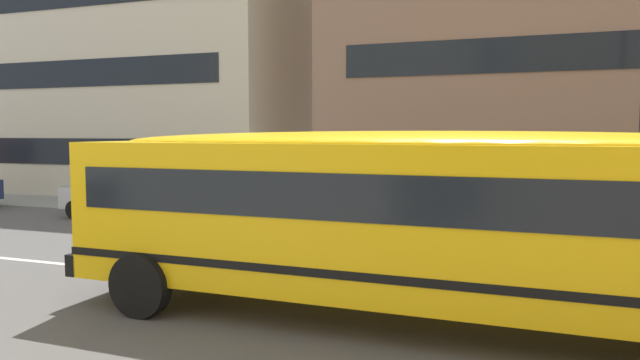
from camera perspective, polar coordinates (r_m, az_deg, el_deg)
The scene contains 7 objects.
ground_plane at distance 10.97m, azimuth -6.74°, elevation -9.83°, with size 400.00×400.00×0.00m, color #54514F.
sidewalk_far at distance 18.75m, azimuth 5.10°, elevation -3.72°, with size 120.00×3.00×0.01m, color gray.
lane_centreline at distance 10.97m, azimuth -6.74°, elevation -9.81°, with size 110.00×0.16×0.01m, color silver.
school_bus at distance 8.40m, azimuth 11.87°, elevation -2.98°, with size 12.37×3.04×2.76m.
parked_car_silver_under_tree at distance 19.85m, azimuth -18.32°, elevation -1.03°, with size 3.95×1.98×1.64m.
apartment_block_far_left at distance 30.67m, azimuth -15.35°, elevation 11.85°, with size 15.39×10.82×13.30m.
apartment_block_far_centre at distance 24.56m, azimuth 21.56°, elevation 13.53°, with size 15.72×9.73×13.30m.
Camera 1 is at (4.85, -9.45, 2.75)m, focal length 33.10 mm.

